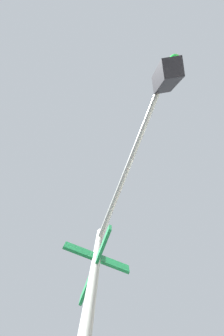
# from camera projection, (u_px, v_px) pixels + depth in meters

# --- Properties ---
(traffic_signal_near) EXTENTS (3.15, 2.05, 5.81)m
(traffic_signal_near) POSITION_uv_depth(u_px,v_px,m) (133.00, 178.00, 2.83)
(traffic_signal_near) COLOR slate
(traffic_signal_near) RESTS_ON ground_plane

